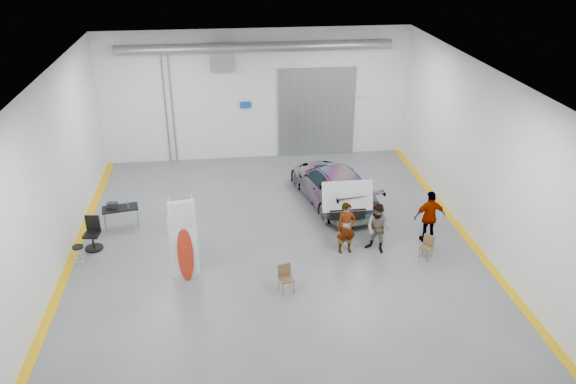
{
  "coord_description": "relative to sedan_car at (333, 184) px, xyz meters",
  "views": [
    {
      "loc": [
        -1.62,
        -16.88,
        10.24
      ],
      "look_at": [
        0.58,
        0.91,
        1.5
      ],
      "focal_mm": 35.0,
      "sensor_mm": 36.0,
      "label": 1
    }
  ],
  "objects": [
    {
      "name": "office_chair",
      "position": [
        -8.86,
        -2.46,
        -0.26
      ],
      "size": [
        0.62,
        0.62,
        1.16
      ],
      "rotation": [
        0.0,
        0.0,
        -0.15
      ],
      "color": "black",
      "rests_on": "ground"
    },
    {
      "name": "trunk_lid",
      "position": [
        0.0,
        -2.42,
        0.79
      ],
      "size": [
        1.8,
        1.09,
        0.04
      ],
      "primitive_type": "cube",
      "color": "silver",
      "rests_on": "sedan_car"
    },
    {
      "name": "surfboard_display",
      "position": [
        -5.64,
        -4.74,
        0.42
      ],
      "size": [
        0.82,
        0.33,
        2.94
      ],
      "rotation": [
        0.0,
        0.0,
        0.19
      ],
      "color": "white",
      "rests_on": "ground"
    },
    {
      "name": "work_table",
      "position": [
        -8.17,
        -1.06,
        0.03
      ],
      "size": [
        1.36,
        0.85,
        1.04
      ],
      "rotation": [
        0.0,
        0.0,
        0.18
      ],
      "color": "gray",
      "rests_on": "ground"
    },
    {
      "name": "folding_chair_near",
      "position": [
        -2.57,
        -5.76,
        -0.5
      ],
      "size": [
        0.49,
        0.51,
        0.87
      ],
      "rotation": [
        0.0,
        0.0,
        0.23
      ],
      "color": "brown",
      "rests_on": "ground"
    },
    {
      "name": "person_c",
      "position": [
        2.72,
        -3.42,
        0.19
      ],
      "size": [
        1.14,
        0.5,
        1.93
      ],
      "primitive_type": "imported",
      "rotation": [
        0.0,
        0.0,
        3.18
      ],
      "color": "brown",
      "rests_on": "ground"
    },
    {
      "name": "person_a",
      "position": [
        -0.3,
        -3.76,
        0.15
      ],
      "size": [
        0.71,
        0.5,
        1.84
      ],
      "primitive_type": "imported",
      "rotation": [
        0.0,
        0.0,
        0.1
      ],
      "color": "#946250",
      "rests_on": "ground"
    },
    {
      "name": "ground",
      "position": [
        -2.63,
        -2.86,
        -0.77
      ],
      "size": [
        16.0,
        16.0,
        0.0
      ],
      "primitive_type": "plane",
      "color": "#5B5D62",
      "rests_on": "ground"
    },
    {
      "name": "sedan_car",
      "position": [
        0.0,
        0.0,
        0.0
      ],
      "size": [
        3.17,
        5.65,
        1.55
      ],
      "primitive_type": "imported",
      "rotation": [
        0.0,
        0.0,
        3.34
      ],
      "color": "silver",
      "rests_on": "ground"
    },
    {
      "name": "room_shell",
      "position": [
        -2.39,
        -0.65,
        3.31
      ],
      "size": [
        14.02,
        16.18,
        6.01
      ],
      "color": "silver",
      "rests_on": "ground"
    },
    {
      "name": "folding_chair_far",
      "position": [
        2.28,
        -4.46,
        -0.52
      ],
      "size": [
        0.52,
        0.59,
        0.79
      ],
      "rotation": [
        0.0,
        0.0,
        -0.76
      ],
      "color": "brown",
      "rests_on": "ground"
    },
    {
      "name": "person_b",
      "position": [
        0.77,
        -3.85,
        0.11
      ],
      "size": [
        1.09,
        1.06,
        1.77
      ],
      "primitive_type": "imported",
      "rotation": [
        0.0,
        0.0,
        -0.68
      ],
      "color": "#456F7E",
      "rests_on": "ground"
    },
    {
      "name": "shop_stool",
      "position": [
        -9.09,
        -3.54,
        -0.41
      ],
      "size": [
        0.38,
        0.38,
        0.74
      ],
      "rotation": [
        0.0,
        0.0,
        -0.36
      ],
      "color": "black",
      "rests_on": "ground"
    }
  ]
}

